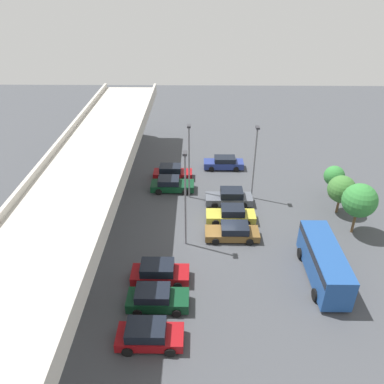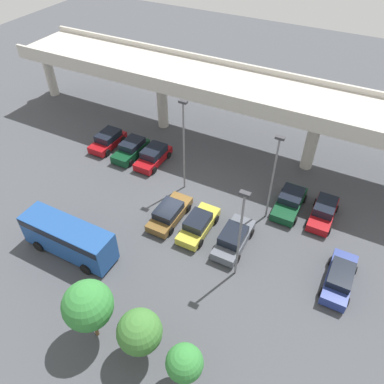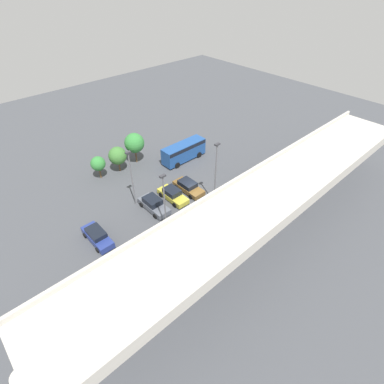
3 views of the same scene
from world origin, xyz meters
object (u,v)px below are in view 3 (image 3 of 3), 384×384
(parked_car_2, at_px, (247,190))
(tree_front_centre, at_px, (118,156))
(parked_car_8, at_px, (97,236))
(lamp_post_mid_lot, at_px, (216,170))
(tree_front_left, at_px, (134,143))
(tree_front_far_right, at_px, (98,164))
(parked_car_7, at_px, (147,255))
(parked_car_3, at_px, (188,187))
(parked_car_4, at_px, (173,195))
(lamp_post_by_overpass, at_px, (164,200))
(shuttle_bus, at_px, (184,150))
(parked_car_5, at_px, (154,204))
(parked_car_6, at_px, (167,241))
(parked_car_0, at_px, (273,174))
(lamp_post_near_aisle, at_px, (131,175))
(parked_car_1, at_px, (259,182))

(parked_car_2, bearing_deg, tree_front_centre, 30.18)
(parked_car_8, height_order, lamp_post_mid_lot, lamp_post_mid_lot)
(tree_front_left, xyz_separation_m, tree_front_far_right, (6.46, 0.05, -0.96))
(parked_car_7, bearing_deg, parked_car_3, -61.71)
(parked_car_4, bearing_deg, tree_front_centre, -171.21)
(tree_front_left, bearing_deg, parked_car_3, 95.71)
(lamp_post_by_overpass, bearing_deg, parked_car_8, -30.77)
(shuttle_bus, bearing_deg, tree_front_far_right, -19.93)
(parked_car_5, height_order, parked_car_6, parked_car_5)
(parked_car_0, relative_size, lamp_post_by_overpass, 0.53)
(parked_car_8, distance_m, lamp_post_mid_lot, 16.22)
(lamp_post_by_overpass, relative_size, tree_front_far_right, 2.29)
(parked_car_6, height_order, lamp_post_by_overpass, lamp_post_by_overpass)
(parked_car_7, distance_m, parked_car_8, 6.76)
(lamp_post_near_aisle, bearing_deg, parked_car_3, 160.11)
(parked_car_3, relative_size, parked_car_4, 1.03)
(parked_car_6, relative_size, tree_front_far_right, 1.33)
(parked_car_5, bearing_deg, lamp_post_mid_lot, 57.24)
(parked_car_2, xyz_separation_m, lamp_post_near_aisle, (12.64, -8.78, 3.95))
(parked_car_8, bearing_deg, parked_car_1, 74.54)
(shuttle_bus, relative_size, tree_front_left, 1.52)
(shuttle_bus, bearing_deg, parked_car_0, 115.89)
(parked_car_4, relative_size, lamp_post_by_overpass, 0.58)
(parked_car_5, distance_m, tree_front_centre, 11.03)
(parked_car_1, relative_size, parked_car_5, 0.92)
(shuttle_bus, bearing_deg, parked_car_2, 92.15)
(parked_car_7, bearing_deg, lamp_post_by_overpass, -64.04)
(parked_car_3, xyz_separation_m, parked_car_4, (2.79, -0.07, 0.03))
(lamp_post_near_aisle, distance_m, tree_front_centre, 8.97)
(parked_car_8, xyz_separation_m, lamp_post_near_aisle, (-6.97, -2.57, 4.00))
(parked_car_2, height_order, parked_car_7, parked_car_2)
(parked_car_1, relative_size, tree_front_far_right, 1.25)
(parked_car_1, relative_size, parked_car_3, 0.91)
(parked_car_0, relative_size, parked_car_1, 0.98)
(parked_car_0, height_order, parked_car_8, parked_car_0)
(parked_car_1, xyz_separation_m, lamp_post_mid_lot, (7.29, -1.89, 4.42))
(parked_car_2, xyz_separation_m, parked_car_6, (14.11, -0.10, -0.06))
(parked_car_3, relative_size, tree_front_left, 0.98)
(parked_car_2, relative_size, parked_car_8, 0.93)
(tree_front_centre, height_order, tree_front_far_right, tree_front_centre)
(parked_car_8, bearing_deg, lamp_post_by_overpass, 59.23)
(tree_front_centre, bearing_deg, parked_car_6, 76.17)
(parked_car_6, distance_m, parked_car_8, 8.22)
(tree_front_left, bearing_deg, parked_car_7, 59.13)
(parked_car_3, bearing_deg, lamp_post_by_overpass, -60.35)
(parked_car_7, bearing_deg, parked_car_4, -54.36)
(parked_car_7, bearing_deg, tree_front_far_right, -12.86)
(parked_car_5, xyz_separation_m, tree_front_far_right, (1.63, -11.05, 1.74))
(parked_car_5, relative_size, lamp_post_near_aisle, 0.60)
(tree_front_far_right, bearing_deg, parked_car_3, 124.14)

